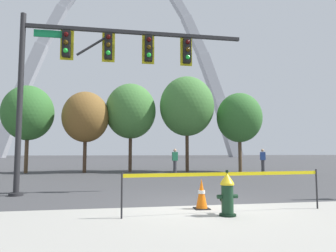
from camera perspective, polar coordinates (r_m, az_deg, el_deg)
ground_plane at (r=8.14m, az=5.50°, el=-14.71°), size 240.00×240.00×0.00m
fire_hydrant at (r=6.86m, az=11.11°, el=-12.54°), size 0.46×0.48×0.99m
caution_tape_barrier at (r=7.11m, az=11.06°, el=-10.75°), size 4.77×0.34×0.97m
traffic_cone_by_hydrant at (r=7.58m, az=6.36°, el=-12.69°), size 0.36×0.36×0.73m
traffic_signal_gantry at (r=10.85m, az=-13.51°, el=11.35°), size 7.82×0.44×6.00m
monument_arch at (r=80.32m, az=-8.01°, el=11.30°), size 62.49×2.98×54.07m
tree_far_left at (r=22.13m, az=-24.92°, el=2.24°), size 3.32×3.32×5.80m
tree_left_mid at (r=21.36m, az=-15.29°, el=1.64°), size 3.14×3.14×5.50m
tree_center_left at (r=21.84m, az=-7.06°, el=2.78°), size 3.59×3.59×6.28m
tree_center_right at (r=21.66m, az=3.58°, el=3.72°), size 3.87×3.87×6.78m
tree_right_mid at (r=21.99m, az=13.31°, el=1.53°), size 3.18×3.18×5.57m
pedestrian_walking_left at (r=21.52m, az=17.47°, el=-6.21°), size 0.39×0.30×1.59m
pedestrian_standing_center at (r=19.16m, az=1.33°, el=-6.62°), size 0.35×0.22×1.59m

